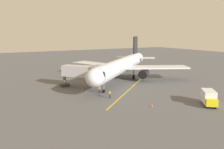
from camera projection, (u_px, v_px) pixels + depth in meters
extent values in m
plane|color=#565659|center=(117.00, 81.00, 61.15)|extent=(220.00, 220.00, 0.00)
cube|color=yellow|center=(134.00, 85.00, 56.46)|extent=(30.10, 26.71, 0.01)
cylinder|color=silver|center=(122.00, 65.00, 60.86)|extent=(27.97, 25.39, 3.80)
ellipsoid|color=silver|center=(95.00, 78.00, 43.93)|extent=(5.39, 5.35, 3.61)
cone|color=silver|center=(137.00, 58.00, 78.08)|extent=(4.51, 4.55, 3.42)
cube|color=black|center=(98.00, 74.00, 45.13)|extent=(3.34, 3.48, 0.90)
cube|color=silver|center=(156.00, 67.00, 61.71)|extent=(17.58, 12.25, 0.36)
cylinder|color=black|center=(144.00, 74.00, 60.32)|extent=(4.07, 3.98, 2.30)
cylinder|color=black|center=(142.00, 75.00, 58.69)|extent=(1.54, 1.70, 2.10)
cube|color=silver|center=(98.00, 64.00, 67.16)|extent=(10.60, 17.81, 0.36)
cylinder|color=black|center=(103.00, 71.00, 64.02)|extent=(4.07, 3.98, 2.30)
cylinder|color=black|center=(101.00, 72.00, 62.39)|extent=(1.54, 1.70, 2.10)
cube|color=black|center=(135.00, 48.00, 74.61)|extent=(3.83, 3.45, 7.20)
cube|color=silver|center=(145.00, 58.00, 73.88)|extent=(6.73, 5.31, 0.24)
cube|color=silver|center=(126.00, 57.00, 75.92)|extent=(4.76, 6.83, 0.24)
cylinder|color=slate|center=(104.00, 85.00, 48.73)|extent=(0.24, 0.24, 2.77)
cylinder|color=black|center=(104.00, 91.00, 48.97)|extent=(0.82, 0.80, 0.70)
cylinder|color=slate|center=(134.00, 72.00, 63.21)|extent=(0.24, 0.24, 2.77)
cylinder|color=black|center=(134.00, 77.00, 63.46)|extent=(1.12, 1.07, 1.10)
cylinder|color=slate|center=(116.00, 71.00, 64.87)|extent=(0.24, 0.24, 2.77)
cylinder|color=black|center=(116.00, 76.00, 65.12)|extent=(1.12, 1.07, 1.10)
cube|color=#B7B7BC|center=(81.00, 71.00, 52.74)|extent=(7.91, 8.46, 2.50)
cube|color=gray|center=(99.00, 72.00, 51.30)|extent=(4.25, 4.22, 3.00)
cylinder|color=slate|center=(64.00, 78.00, 54.53)|extent=(0.70, 0.70, 3.90)
cube|color=#333338|center=(65.00, 85.00, 54.82)|extent=(2.00, 2.00, 0.60)
cylinder|color=#23232D|center=(110.00, 96.00, 44.67)|extent=(0.26, 0.26, 0.88)
cube|color=orange|center=(110.00, 92.00, 44.54)|extent=(0.39, 0.45, 0.60)
cube|color=silver|center=(110.00, 92.00, 44.54)|extent=(0.41, 0.47, 0.10)
sphere|color=brown|center=(110.00, 90.00, 44.46)|extent=(0.22, 0.22, 0.22)
cylinder|color=#23232D|center=(100.00, 91.00, 48.30)|extent=(0.26, 0.26, 0.88)
cube|color=orange|center=(99.00, 88.00, 48.17)|extent=(0.43, 0.44, 0.60)
cube|color=silver|center=(99.00, 88.00, 48.17)|extent=(0.45, 0.46, 0.10)
sphere|color=beige|center=(99.00, 86.00, 48.10)|extent=(0.22, 0.22, 0.22)
cube|color=white|center=(76.00, 69.00, 77.55)|extent=(2.74, 2.55, 0.70)
cube|color=black|center=(76.00, 67.00, 77.70)|extent=(1.37, 1.42, 0.50)
cylinder|color=black|center=(76.00, 70.00, 76.62)|extent=(0.63, 0.55, 0.60)
cylinder|color=black|center=(73.00, 70.00, 77.17)|extent=(0.63, 0.55, 0.60)
cylinder|color=black|center=(78.00, 70.00, 78.04)|extent=(0.63, 0.55, 0.60)
cylinder|color=black|center=(75.00, 69.00, 78.59)|extent=(0.63, 0.55, 0.60)
cube|color=yellow|center=(211.00, 102.00, 38.78)|extent=(2.55, 2.51, 1.20)
cube|color=black|center=(212.00, 102.00, 38.06)|extent=(1.43, 1.18, 0.70)
cube|color=silver|center=(208.00, 96.00, 40.58)|extent=(3.80, 4.06, 2.20)
cylinder|color=black|center=(215.00, 106.00, 38.54)|extent=(0.72, 0.81, 0.84)
cylinder|color=black|center=(207.00, 106.00, 38.74)|extent=(0.72, 0.81, 0.84)
cylinder|color=black|center=(210.00, 101.00, 41.65)|extent=(0.72, 0.81, 0.84)
cylinder|color=black|center=(203.00, 100.00, 41.85)|extent=(0.72, 0.81, 0.84)
cone|color=#F2590F|center=(82.00, 90.00, 50.24)|extent=(0.32, 0.32, 0.55)
cone|color=#F2590F|center=(152.00, 105.00, 39.73)|extent=(0.32, 0.32, 0.55)
cone|color=#F2590F|center=(82.00, 87.00, 52.57)|extent=(0.32, 0.32, 0.55)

